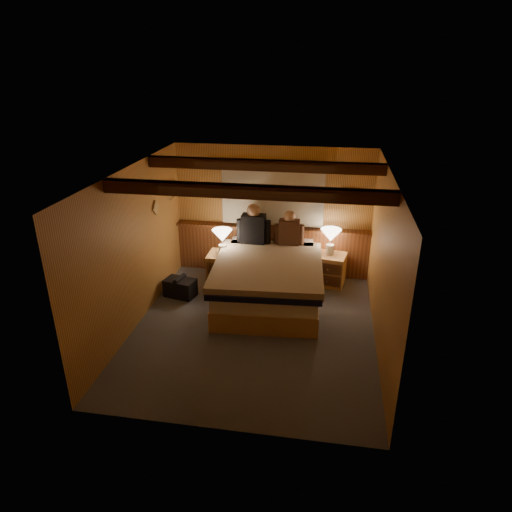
% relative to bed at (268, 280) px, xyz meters
% --- Properties ---
extents(floor, '(4.20, 4.20, 0.00)m').
position_rel_bed_xyz_m(floor, '(-0.10, -0.87, -0.39)').
color(floor, '#4B5059').
rests_on(floor, ground).
extents(ceiling, '(4.20, 4.20, 0.00)m').
position_rel_bed_xyz_m(ceiling, '(-0.10, -0.87, 2.01)').
color(ceiling, '#D5A250').
rests_on(ceiling, wall_back).
extents(wall_back, '(3.60, 0.00, 3.60)m').
position_rel_bed_xyz_m(wall_back, '(-0.10, 1.23, 0.81)').
color(wall_back, gold).
rests_on(wall_back, floor).
extents(wall_left, '(0.00, 4.20, 4.20)m').
position_rel_bed_xyz_m(wall_left, '(-1.90, -0.87, 0.81)').
color(wall_left, gold).
rests_on(wall_left, floor).
extents(wall_right, '(0.00, 4.20, 4.20)m').
position_rel_bed_xyz_m(wall_right, '(1.70, -0.87, 0.81)').
color(wall_right, gold).
rests_on(wall_right, floor).
extents(wall_front, '(3.60, 0.00, 3.60)m').
position_rel_bed_xyz_m(wall_front, '(-0.10, -2.97, 0.81)').
color(wall_front, gold).
rests_on(wall_front, floor).
extents(wainscot, '(3.60, 0.23, 0.94)m').
position_rel_bed_xyz_m(wainscot, '(-0.10, 1.16, 0.09)').
color(wainscot, brown).
rests_on(wainscot, wall_back).
extents(curtain_window, '(2.18, 0.09, 1.11)m').
position_rel_bed_xyz_m(curtain_window, '(-0.10, 1.16, 1.13)').
color(curtain_window, '#412710').
rests_on(curtain_window, wall_back).
extents(ceiling_beams, '(3.60, 1.65, 0.16)m').
position_rel_bed_xyz_m(ceiling_beams, '(-0.10, -0.72, 1.92)').
color(ceiling_beams, '#412710').
rests_on(ceiling_beams, ceiling).
extents(coat_rail, '(0.05, 0.55, 0.24)m').
position_rel_bed_xyz_m(coat_rail, '(-1.82, 0.70, 1.27)').
color(coat_rail, white).
rests_on(coat_rail, wall_left).
extents(framed_print, '(0.30, 0.04, 0.25)m').
position_rel_bed_xyz_m(framed_print, '(1.25, 1.20, 1.16)').
color(framed_print, tan).
rests_on(framed_print, wall_back).
extents(bed, '(1.85, 2.33, 0.76)m').
position_rel_bed_xyz_m(bed, '(0.00, 0.00, 0.00)').
color(bed, tan).
rests_on(bed, floor).
extents(nightstand_left, '(0.56, 0.51, 0.61)m').
position_rel_bed_xyz_m(nightstand_left, '(-0.87, 0.48, -0.09)').
color(nightstand_left, tan).
rests_on(nightstand_left, floor).
extents(nightstand_right, '(0.59, 0.55, 0.58)m').
position_rel_bed_xyz_m(nightstand_right, '(1.00, 0.82, -0.11)').
color(nightstand_right, tan).
rests_on(nightstand_right, floor).
extents(lamp_left, '(0.35, 0.35, 0.46)m').
position_rel_bed_xyz_m(lamp_left, '(-0.88, 0.47, 0.54)').
color(lamp_left, silver).
rests_on(lamp_left, nightstand_left).
extents(lamp_right, '(0.36, 0.36, 0.47)m').
position_rel_bed_xyz_m(lamp_right, '(0.98, 0.86, 0.51)').
color(lamp_right, silver).
rests_on(lamp_right, nightstand_right).
extents(person_left, '(0.61, 0.24, 0.75)m').
position_rel_bed_xyz_m(person_left, '(-0.38, 0.75, 0.66)').
color(person_left, black).
rests_on(person_left, bed).
extents(person_right, '(0.53, 0.22, 0.64)m').
position_rel_bed_xyz_m(person_right, '(0.25, 0.78, 0.61)').
color(person_right, '#4C2E1E').
rests_on(person_right, bed).
extents(duffel_bag, '(0.57, 0.42, 0.37)m').
position_rel_bed_xyz_m(duffel_bag, '(-1.53, -0.05, -0.23)').
color(duffel_bag, black).
rests_on(duffel_bag, floor).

